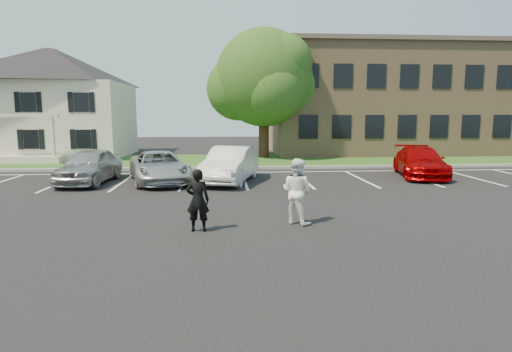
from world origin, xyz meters
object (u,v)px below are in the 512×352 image
at_px(man_black_suit, 198,200).
at_px(man_white_shirt, 297,191).
at_px(tree, 265,80).
at_px(car_white_sedan, 230,164).
at_px(house, 53,103).
at_px(office_building, 409,100).
at_px(car_red_compact, 420,162).
at_px(car_silver_minivan, 159,167).
at_px(car_silver_west, 89,166).

xyz_separation_m(man_black_suit, man_white_shirt, (2.77, 0.60, 0.09)).
height_order(tree, car_white_sedan, tree).
xyz_separation_m(house, office_building, (27.00, 2.02, 0.33)).
bearing_deg(house, car_white_sedan, -45.03).
bearing_deg(car_white_sedan, man_white_shirt, -61.29).
height_order(office_building, man_black_suit, office_building).
bearing_deg(man_white_shirt, car_red_compact, -91.52).
bearing_deg(car_white_sedan, man_black_suit, -81.37).
height_order(man_black_suit, car_silver_minivan, man_black_suit).
relative_size(tree, car_silver_minivan, 1.73).
xyz_separation_m(office_building, car_red_compact, (-5.22, -13.40, -3.43)).
relative_size(car_silver_minivan, car_white_sedan, 1.03).
distance_m(office_building, car_red_compact, 14.78).
bearing_deg(tree, office_building, 19.14).
xyz_separation_m(man_white_shirt, car_silver_west, (-8.11, 7.78, -0.16)).
height_order(office_building, man_white_shirt, office_building).
bearing_deg(car_silver_minivan, car_white_sedan, -17.75).
xyz_separation_m(tree, car_red_compact, (6.87, -9.20, -4.62)).
xyz_separation_m(car_silver_west, car_white_sedan, (6.35, -0.18, 0.03)).
height_order(man_white_shirt, car_silver_minivan, man_white_shirt).
bearing_deg(car_silver_west, man_black_suit, -52.72).
height_order(man_black_suit, car_red_compact, man_black_suit).
bearing_deg(car_red_compact, tree, 140.06).
bearing_deg(car_white_sedan, car_silver_west, -165.98).
bearing_deg(tree, car_silver_west, -131.80).
bearing_deg(man_black_suit, car_red_compact, -134.40).
bearing_deg(man_black_suit, car_silver_west, -53.15).
distance_m(office_building, car_silver_minivan, 23.14).
distance_m(man_white_shirt, car_silver_west, 11.24).
xyz_separation_m(man_white_shirt, car_red_compact, (7.69, 8.57, -0.21)).
distance_m(man_black_suit, car_red_compact, 13.91).
bearing_deg(tree, car_red_compact, -53.26).
bearing_deg(car_silver_minivan, car_silver_west, 163.49).
xyz_separation_m(house, car_silver_west, (5.98, -12.16, -3.05)).
distance_m(man_white_shirt, car_silver_minivan, 9.21).
xyz_separation_m(tree, car_silver_west, (-8.93, -9.99, -4.57)).
relative_size(tree, man_black_suit, 5.19).
bearing_deg(tree, car_silver_minivan, -120.11).
bearing_deg(house, man_black_suit, -61.14).
height_order(man_white_shirt, car_red_compact, man_white_shirt).
relative_size(office_building, man_black_suit, 13.21).
xyz_separation_m(office_building, car_silver_minivan, (-17.91, -14.24, -3.45)).
xyz_separation_m(office_building, tree, (-12.09, -4.20, 1.19)).
relative_size(tree, car_silver_west, 1.91).
xyz_separation_m(man_black_suit, car_silver_minivan, (-2.23, 8.33, -0.14)).
bearing_deg(car_silver_minivan, office_building, 23.00).
bearing_deg(car_red_compact, car_silver_west, -163.82).
relative_size(office_building, man_white_shirt, 11.88).
bearing_deg(office_building, man_black_suit, -124.79).
relative_size(house, car_silver_west, 2.24).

